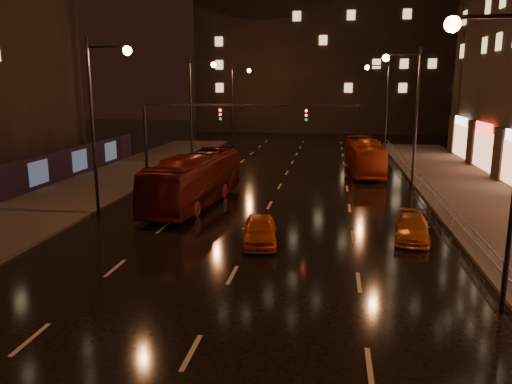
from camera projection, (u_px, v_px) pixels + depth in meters
ground at (277, 192)px, 35.53m from camera, size 140.00×140.00×0.00m
sidewalk_left at (64, 200)px, 32.68m from camera, size 7.00×70.00×0.15m
sidewalk_right at (500, 216)px, 28.69m from camera, size 7.00×70.00×0.15m
building_distant at (337, 19)px, 81.38m from camera, size 44.00×16.00×36.00m
traffic_signal at (206, 124)px, 35.28m from camera, size 15.31×0.32×6.20m
streetlight_right at (499, 120)px, 15.47m from camera, size 2.64×0.50×10.00m
railing_right at (431, 190)px, 31.91m from camera, size 0.05×56.00×1.00m
bus_red at (194, 180)px, 31.56m from camera, size 3.75×11.65×3.19m
bus_curb at (364, 156)px, 42.96m from camera, size 2.98×10.50×2.89m
taxi_near at (260, 230)px, 23.87m from camera, size 2.11×4.12×1.34m
taxi_far at (412, 228)px, 24.59m from camera, size 2.10×4.14×1.15m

